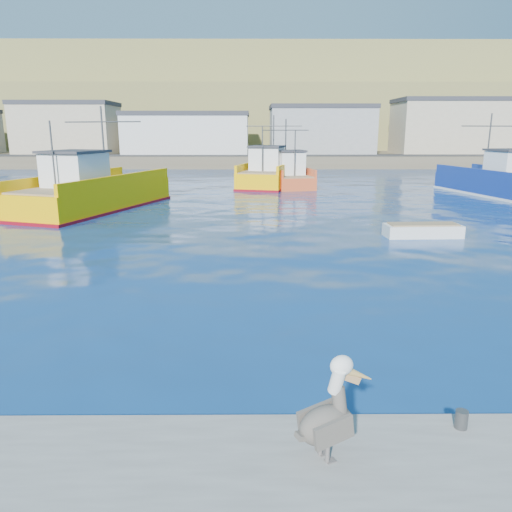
% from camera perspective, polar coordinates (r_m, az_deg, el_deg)
% --- Properties ---
extents(ground, '(260.00, 260.00, 0.00)m').
position_cam_1_polar(ground, '(11.56, 1.14, -11.91)').
color(ground, navy).
rests_on(ground, ground).
extents(dock_bollards, '(36.20, 0.20, 0.30)m').
position_cam_1_polar(dock_bollards, '(8.32, 6.17, -18.14)').
color(dock_bollards, '#4C4C4C').
rests_on(dock_bollards, dock).
extents(far_shore, '(200.00, 81.00, 24.00)m').
position_cam_1_polar(far_shore, '(119.64, -0.28, 16.06)').
color(far_shore, brown).
rests_on(far_shore, ground).
extents(trawler_yellow_a, '(8.05, 13.36, 6.69)m').
position_cam_1_polar(trawler_yellow_a, '(34.44, -18.14, 6.87)').
color(trawler_yellow_a, '#FFB500').
rests_on(trawler_yellow_a, ground).
extents(trawler_yellow_b, '(6.75, 12.06, 6.53)m').
position_cam_1_polar(trawler_yellow_b, '(47.62, 1.62, 9.32)').
color(trawler_yellow_b, '#FFB500').
rests_on(trawler_yellow_b, ground).
extents(trawler_blue, '(6.08, 11.59, 6.48)m').
position_cam_1_polar(trawler_blue, '(44.99, 25.70, 7.63)').
color(trawler_blue, navy).
rests_on(trawler_blue, ground).
extents(boat_orange, '(4.59, 8.74, 6.08)m').
position_cam_1_polar(boat_orange, '(46.71, 3.70, 9.18)').
color(boat_orange, '#DB5227').
rests_on(boat_orange, ground).
extents(skiff_mid, '(3.72, 1.44, 0.80)m').
position_cam_1_polar(skiff_mid, '(25.81, 18.50, 2.66)').
color(skiff_mid, silver).
rests_on(skiff_mid, ground).
extents(skiff_far, '(3.00, 4.46, 0.92)m').
position_cam_1_polar(skiff_far, '(49.85, 22.86, 7.58)').
color(skiff_far, silver).
rests_on(skiff_far, ground).
extents(pelican, '(1.22, 0.81, 1.56)m').
position_cam_1_polar(pelican, '(7.47, 8.40, -17.65)').
color(pelican, '#595451').
rests_on(pelican, dock).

